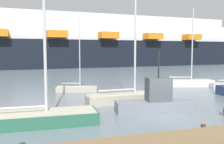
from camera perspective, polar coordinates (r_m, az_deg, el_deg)
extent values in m
plane|color=slate|center=(16.09, 13.33, -10.51)|extent=(600.00, 600.00, 0.00)
cube|color=olive|center=(12.74, 23.20, -13.86)|extent=(21.32, 1.89, 0.48)
cylinder|color=#423323|center=(13.49, 20.30, -12.49)|extent=(0.24, 0.24, 0.57)
cube|color=#BCB29E|center=(25.71, -8.13, -3.96)|extent=(4.28, 2.24, 0.53)
cube|color=beige|center=(25.66, -8.14, -3.33)|extent=(4.09, 2.12, 0.04)
cylinder|color=silver|center=(25.33, -7.49, 4.65)|extent=(0.10, 0.10, 7.16)
cylinder|color=silver|center=(25.73, -9.48, -2.59)|extent=(1.81, 0.68, 0.08)
cube|color=white|center=(30.74, 17.01, -2.46)|extent=(6.19, 3.27, 0.74)
cube|color=beige|center=(30.69, 17.03, -1.74)|extent=(5.92, 3.07, 0.04)
cylinder|color=silver|center=(30.65, 18.08, 6.07)|extent=(0.14, 0.14, 8.41)
cylinder|color=silver|center=(30.39, 15.51, -1.14)|extent=(2.60, 0.82, 0.11)
cube|color=#2D6B51|center=(14.99, -17.06, -10.34)|extent=(7.06, 2.30, 0.72)
cube|color=beige|center=(14.89, -17.09, -8.93)|extent=(6.77, 2.13, 0.04)
cylinder|color=silver|center=(14.62, -15.45, 13.54)|extent=(0.17, 0.17, 11.53)
cylinder|color=silver|center=(14.89, -21.06, -7.75)|extent=(3.15, 0.24, 0.13)
cube|color=#BCB29E|center=(20.38, 3.84, -6.01)|extent=(7.08, 1.92, 0.74)
cube|color=beige|center=(20.31, 3.85, -4.94)|extent=(6.79, 1.78, 0.04)
cylinder|color=silver|center=(20.34, 5.41, 10.89)|extent=(0.17, 0.17, 11.23)
cylinder|color=silver|center=(19.87, 1.16, -4.18)|extent=(3.15, 0.30, 0.13)
cube|color=gray|center=(17.61, 9.75, -7.81)|extent=(5.57, 2.28, 0.76)
cube|color=#4C5156|center=(17.48, 10.65, -3.96)|extent=(1.78, 1.39, 1.61)
cylinder|color=#262626|center=(17.29, 10.74, 1.79)|extent=(0.11, 0.11, 1.89)
cube|color=black|center=(66.24, -13.65, 4.16)|extent=(123.89, 25.22, 6.77)
cube|color=white|center=(66.33, -13.73, 8.04)|extent=(113.93, 22.51, 2.21)
cube|color=white|center=(66.49, -13.77, 9.95)|extent=(107.10, 21.16, 2.21)
cube|color=white|center=(66.72, -13.81, 11.84)|extent=(100.26, 19.81, 2.21)
cube|color=orange|center=(57.47, -12.62, 8.55)|extent=(4.64, 3.73, 1.55)
cube|color=orange|center=(60.47, -0.87, 8.49)|extent=(4.64, 3.73, 1.55)
cube|color=orange|center=(65.68, 9.38, 8.15)|extent=(4.64, 3.73, 1.55)
cube|color=orange|center=(72.62, 17.88, 7.68)|extent=(4.64, 3.73, 1.55)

